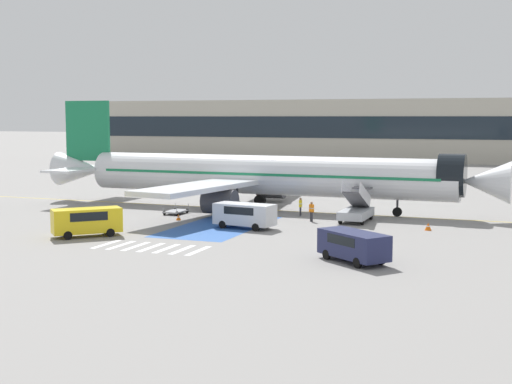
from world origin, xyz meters
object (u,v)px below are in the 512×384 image
traffic_cone_1 (178,217)px  airliner (259,175)px  baggage_cart (176,211)px  ground_crew_0 (311,210)px  service_van_0 (87,220)px  service_van_1 (354,244)px  fuel_tanker (264,174)px  service_van_2 (245,213)px  ground_crew_1 (300,205)px  terminal_building (374,130)px  traffic_cone_0 (428,226)px  boarding_stairs_forward (356,211)px

traffic_cone_1 → airliner: bearing=65.8°
baggage_cart → ground_crew_0: 13.18m
service_van_0 → service_van_1: size_ratio=0.96×
fuel_tanker → traffic_cone_1: 30.23m
service_van_2 → service_van_1: bearing=-124.1°
baggage_cart → airliner: bearing=43.1°
airliner → service_van_2: (2.96, -11.42, -2.16)m
ground_crew_1 → terminal_building: size_ratio=0.01×
traffic_cone_0 → boarding_stairs_forward: bearing=157.7°
ground_crew_0 → traffic_cone_1: (-11.12, -3.25, -0.75)m
airliner → service_van_1: bearing=34.2°
airliner → terminal_building: terminal_building is taller
service_van_2 → ground_crew_1: service_van_2 is taller
traffic_cone_1 → fuel_tanker: bearing=95.6°
service_van_0 → traffic_cone_1: 10.50m
boarding_stairs_forward → fuel_tanker: (-17.66, 25.44, 0.75)m
airliner → ground_crew_1: size_ratio=27.65×
baggage_cart → ground_crew_1: (11.23, 2.80, 0.71)m
boarding_stairs_forward → service_van_0: size_ratio=1.08×
service_van_0 → ground_crew_0: size_ratio=2.82×
service_van_0 → traffic_cone_0: (23.70, 12.10, -0.97)m
boarding_stairs_forward → ground_crew_0: 3.84m
airliner → traffic_cone_0: (17.01, -7.23, -3.07)m
service_van_0 → airliner: bearing=116.0°
fuel_tanker → service_van_2: size_ratio=1.99×
traffic_cone_1 → terminal_building: terminal_building is taller
baggage_cart → traffic_cone_0: baggage_cart is taller
airliner → baggage_cart: 8.96m
ground_crew_0 → baggage_cart: bearing=-148.3°
ground_crew_1 → traffic_cone_1: 11.17m
boarding_stairs_forward → service_van_1: (3.65, -17.02, 0.21)m
fuel_tanker → service_van_1: fuel_tanker is taller
baggage_cart → service_van_2: bearing=-31.7°
boarding_stairs_forward → service_van_2: bearing=-137.3°
boarding_stairs_forward → service_van_1: boarding_stairs_forward is taller
airliner → service_van_0: (-6.70, -19.33, -2.09)m
terminal_building → airliner: bearing=-86.4°
ground_crew_0 → fuel_tanker: bearing=150.4°
service_van_0 → service_van_1: 21.06m
traffic_cone_1 → service_van_0: bearing=-104.2°
airliner → service_van_1: size_ratio=9.13×
service_van_1 → terminal_building: size_ratio=0.04×
ground_crew_1 → service_van_0: bearing=137.8°
baggage_cart → ground_crew_1: size_ratio=1.56×
terminal_building → service_van_1: bearing=-79.4°
fuel_tanker → traffic_cone_1: size_ratio=20.67×
service_van_2 → baggage_cart: bearing=65.9°
service_van_0 → traffic_cone_0: service_van_0 is taller
airliner → ground_crew_0: 9.48m
service_van_0 → terminal_building: size_ratio=0.04×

